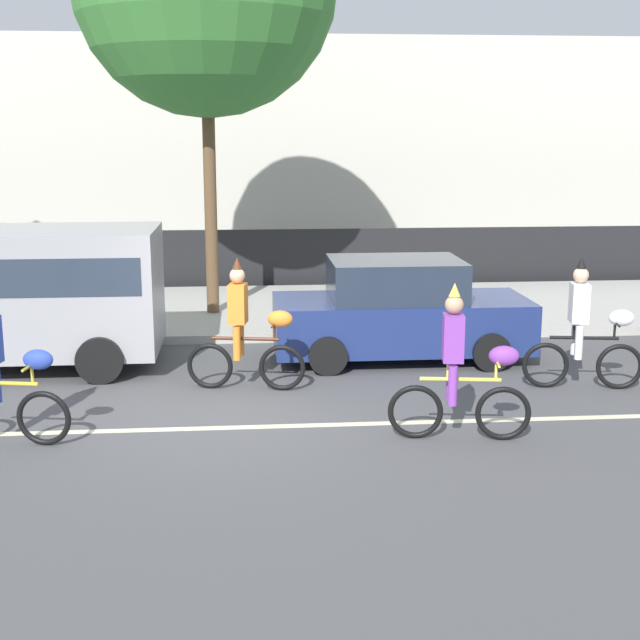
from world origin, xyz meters
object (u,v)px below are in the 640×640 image
(parade_cyclist_orange, at_px, (246,332))
(parked_van_grey, at_px, (0,288))
(parade_cyclist_zebra, at_px, (586,332))
(parked_car_navy, at_px, (399,312))
(parade_cyclist_purple, at_px, (462,372))

(parade_cyclist_orange, relative_size, parked_van_grey, 0.38)
(parade_cyclist_zebra, xyz_separation_m, parked_car_navy, (-2.36, 1.91, -0.06))
(parade_cyclist_orange, bearing_deg, parade_cyclist_purple, -42.49)
(parade_cyclist_orange, distance_m, parked_car_navy, 2.92)
(parked_van_grey, bearing_deg, parked_car_navy, 0.19)
(parked_van_grey, distance_m, parked_car_navy, 6.28)
(parked_van_grey, xyz_separation_m, parked_car_navy, (6.26, 0.02, -0.50))
(parked_van_grey, bearing_deg, parade_cyclist_orange, -21.87)
(parade_cyclist_orange, xyz_separation_m, parade_cyclist_purple, (2.55, -2.34, 0.00))
(parade_cyclist_purple, distance_m, parked_van_grey, 7.43)
(parade_cyclist_zebra, distance_m, parked_car_navy, 3.03)
(parade_cyclist_orange, height_order, parked_car_navy, parade_cyclist_orange)
(parade_cyclist_zebra, height_order, parked_van_grey, parked_van_grey)
(parade_cyclist_orange, height_order, parked_van_grey, parked_van_grey)
(parade_cyclist_orange, bearing_deg, parked_van_grey, 158.13)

